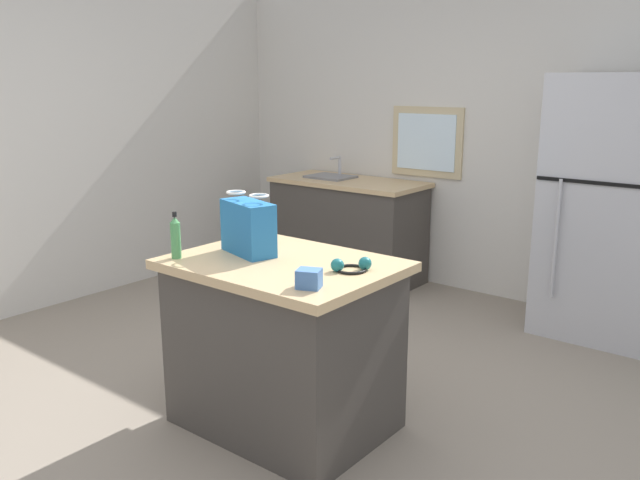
# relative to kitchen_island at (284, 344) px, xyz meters

# --- Properties ---
(ground) EXTENTS (6.46, 6.46, 0.00)m
(ground) POSITION_rel_kitchen_island_xyz_m (-0.08, 0.07, -0.45)
(ground) COLOR gray
(back_wall) EXTENTS (5.39, 0.13, 2.70)m
(back_wall) POSITION_rel_kitchen_island_xyz_m (-0.09, 2.75, 0.90)
(back_wall) COLOR silver
(back_wall) RESTS_ON ground
(left_wall) EXTENTS (0.10, 5.37, 2.70)m
(left_wall) POSITION_rel_kitchen_island_xyz_m (-2.78, 0.07, 0.90)
(left_wall) COLOR silver
(left_wall) RESTS_ON ground
(kitchen_island) EXTENTS (1.11, 0.83, 0.90)m
(kitchen_island) POSITION_rel_kitchen_island_xyz_m (0.00, 0.00, 0.00)
(kitchen_island) COLOR #423D38
(kitchen_island) RESTS_ON ground
(refrigerator) EXTENTS (0.79, 0.67, 1.83)m
(refrigerator) POSITION_rel_kitchen_island_xyz_m (0.90, 2.36, 0.46)
(refrigerator) COLOR #B7B7BC
(refrigerator) RESTS_ON ground
(sink_counter) EXTENTS (1.39, 0.66, 1.10)m
(sink_counter) POSITION_rel_kitchen_island_xyz_m (-1.32, 2.36, 0.01)
(sink_counter) COLOR #423D38
(sink_counter) RESTS_ON ground
(shopping_bag) EXTENTS (0.36, 0.24, 0.32)m
(shopping_bag) POSITION_rel_kitchen_island_xyz_m (-0.23, -0.00, 0.59)
(shopping_bag) COLOR #236BAD
(shopping_bag) RESTS_ON kitchen_island
(small_box) EXTENTS (0.13, 0.12, 0.08)m
(small_box) POSITION_rel_kitchen_island_xyz_m (0.38, -0.26, 0.49)
(small_box) COLOR #4775B7
(small_box) RESTS_ON kitchen_island
(bottle) EXTENTS (0.05, 0.05, 0.24)m
(bottle) POSITION_rel_kitchen_island_xyz_m (-0.46, -0.30, 0.55)
(bottle) COLOR #4C9956
(bottle) RESTS_ON kitchen_island
(ear_defenders) EXTENTS (0.21, 0.21, 0.06)m
(ear_defenders) POSITION_rel_kitchen_island_xyz_m (0.37, 0.07, 0.47)
(ear_defenders) COLOR black
(ear_defenders) RESTS_ON kitchen_island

